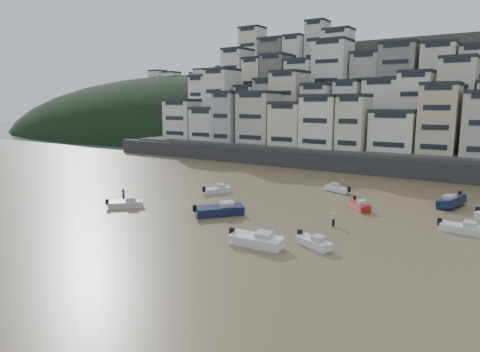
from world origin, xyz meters
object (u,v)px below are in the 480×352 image
Objects in this scene: boat_a at (257,239)px; person_blue at (123,194)px; boat_d at (463,227)px; boat_h at (337,188)px; boat_b at (314,241)px; boat_e at (360,204)px; boat_j at (126,203)px; person_pink at (333,218)px; boat_c at (219,209)px; boat_f at (217,189)px; boat_i at (452,200)px.

person_blue is (-26.53, 6.45, 0.06)m from boat_a.
boat_h is (-19.06, 12.69, -0.01)m from boat_d.
boat_b is 0.93× the size of boat_e.
boat_b is 0.92× the size of boat_d.
boat_j reaches higher than boat_b.
boat_h is (-6.47, 8.66, -0.01)m from boat_e.
person_blue is at bearing 162.12° from boat_a.
boat_h is 2.75× the size of person_pink.
boat_a is 0.89× the size of boat_c.
boat_h is 2.75× the size of person_blue.
boat_e is at bearing 90.13° from person_pink.
boat_d is at bearing 166.52° from boat_h.
boat_j is (-12.87, -3.70, -0.22)m from boat_c.
boat_e is at bearing 24.62° from person_blue.
person_pink is (21.70, -6.79, 0.21)m from boat_f.
boat_f is at bearing 53.42° from person_blue.
boat_h is (-2.95, 28.88, -0.15)m from boat_a.
person_blue is 30.40m from person_pink.
boat_d is (16.11, 16.19, -0.14)m from boat_a.
person_blue reaches higher than boat_f.
boat_d is 0.74× the size of boat_i.
boat_c is 27.51m from boat_d.
boat_a is 1.19× the size of boat_j.
boat_d reaches higher than boat_h.
boat_f is at bearing 25.74° from boat_j.
boat_c is (-14.59, 4.23, 0.29)m from boat_b.
person_pink reaches higher than boat_j.
boat_j is at bearing 166.94° from boat_a.
boat_c reaches higher than boat_e.
boat_e is 33.05m from person_blue.
boat_c is at bearing -171.48° from boat_b.
boat_f is at bearing -179.43° from boat_d.
boat_a is 27.30m from person_blue.
person_blue is (-8.36, -11.27, 0.21)m from boat_f.
boat_e is 2.78× the size of person_pink.
person_blue is at bearing -103.84° from boat_e.
boat_i is 20.12m from person_pink.
boat_c is at bearing -30.21° from boat_j.
boat_d is 1.01× the size of boat_h.
boat_a reaches higher than boat_b.
boat_h reaches higher than boat_b.
boat_e is at bearing 146.94° from boat_h.
boat_f is 22.74m from person_pink.
boat_i is (13.31, 28.52, 0.09)m from boat_a.
boat_i is at bearing 60.94° from person_pink.
boat_d is (11.42, 13.17, 0.05)m from boat_b.
boat_h is at bearing 109.89° from person_pink.
person_blue is (-16.62, -0.79, -0.03)m from boat_c.
boat_d reaches higher than boat_e.
boat_j is at bearing -164.32° from person_pink.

